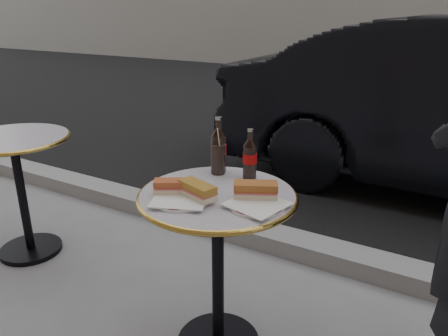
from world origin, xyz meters
The scene contains 12 objects.
asphalt_road centered at (0.00, 5.00, 0.00)m, with size 40.00×8.00×0.00m, color black.
curb centered at (0.00, 0.90, 0.05)m, with size 40.00×0.20×0.12m, color gray.
bistro_table centered at (0.00, 0.00, 0.37)m, with size 0.62×0.62×0.73m, color #BAB2C4, non-canonical shape.
bistro_table_second centered at (-1.40, 0.10, 0.37)m, with size 0.62×0.62×0.73m, color #BAB2C4, non-canonical shape.
plate_left centered at (-0.08, -0.13, 0.74)m, with size 0.21×0.21×0.01m, color white.
plate_right centered at (0.19, -0.04, 0.74)m, with size 0.20×0.20×0.01m, color white.
sandwich_left_a centered at (-0.14, -0.11, 0.77)m, with size 0.14×0.06×0.05m, color #B3512D.
sandwich_left_b centered at (-0.03, -0.10, 0.77)m, with size 0.15×0.07×0.05m, color #A07028.
sandwich_right centered at (0.16, 0.01, 0.77)m, with size 0.16×0.07×0.06m, color #A65C2A.
cola_bottle_left centered at (-0.12, 0.21, 0.85)m, with size 0.07×0.07×0.24m, color black, non-canonical shape.
cola_bottle_right centered at (0.03, 0.20, 0.84)m, with size 0.06×0.06×0.21m, color black, non-canonical shape.
cola_glass centered at (-0.11, 0.19, 0.80)m, with size 0.07×0.07×0.13m, color black.
Camera 1 is at (0.80, -1.32, 1.40)m, focal length 35.00 mm.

